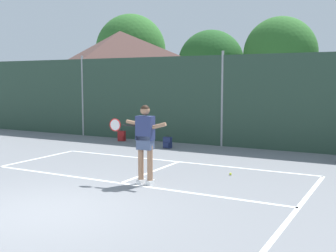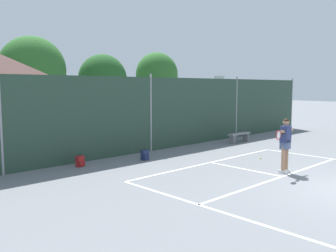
# 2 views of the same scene
# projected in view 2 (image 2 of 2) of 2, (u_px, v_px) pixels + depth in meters

# --- Properties ---
(chainlink_fence) EXTENTS (26.09, 0.09, 3.48)m
(chainlink_fence) POSITION_uv_depth(u_px,v_px,m) (151.00, 114.00, 16.31)
(chainlink_fence) COLOR #284233
(chainlink_fence) RESTS_ON ground
(basketball_hoop) EXTENTS (0.90, 0.67, 3.55)m
(basketball_hoop) POSITION_uv_depth(u_px,v_px,m) (218.00, 97.00, 21.71)
(basketball_hoop) COLOR yellow
(basketball_hoop) RESTS_ON ground
(tennis_player) EXTENTS (1.43, 0.32, 1.85)m
(tennis_player) POSITION_uv_depth(u_px,v_px,m) (285.00, 140.00, 12.21)
(tennis_player) COLOR silver
(tennis_player) RESTS_ON ground
(tennis_ball) EXTENTS (0.07, 0.07, 0.07)m
(tennis_ball) POSITION_uv_depth(u_px,v_px,m) (260.00, 158.00, 14.64)
(tennis_ball) COLOR #CCE033
(tennis_ball) RESTS_ON ground
(backpack_red) EXTENTS (0.31, 0.28, 0.46)m
(backpack_red) POSITION_uv_depth(u_px,v_px,m) (80.00, 161.00, 13.24)
(backpack_red) COLOR maroon
(backpack_red) RESTS_ON ground
(backpack_navy) EXTENTS (0.28, 0.24, 0.46)m
(backpack_navy) POSITION_uv_depth(u_px,v_px,m) (145.00, 155.00, 14.42)
(backpack_navy) COLOR navy
(backpack_navy) RESTS_ON ground
(courtside_bench) EXTENTS (1.60, 0.36, 0.48)m
(courtside_bench) POSITION_uv_depth(u_px,v_px,m) (239.00, 135.00, 18.98)
(courtside_bench) COLOR gray
(courtside_bench) RESTS_ON ground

